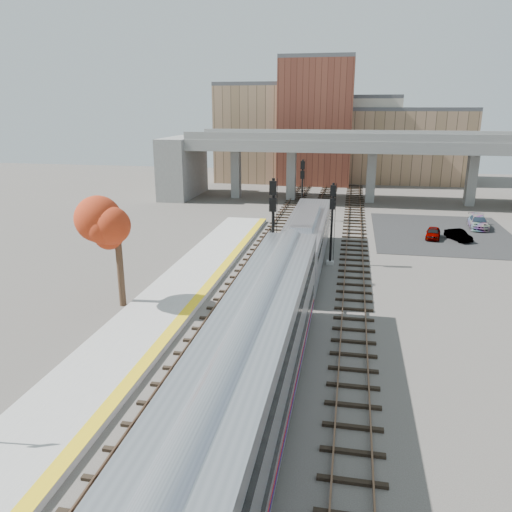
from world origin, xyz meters
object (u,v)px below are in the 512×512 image
(car_a, at_px, (433,233))
(coach, at_px, (253,371))
(car_b, at_px, (458,235))
(locomotive, at_px, (306,239))
(signal_mast_mid, at_px, (332,226))
(tree, at_px, (117,227))
(signal_mast_far, at_px, (302,191))
(car_c, at_px, (478,222))
(signal_mast_near, at_px, (273,230))

(car_a, bearing_deg, coach, -98.37)
(car_b, bearing_deg, locomotive, -167.43)
(signal_mast_mid, bearing_deg, car_a, 47.27)
(tree, height_order, car_b, tree)
(signal_mast_far, height_order, car_b, signal_mast_far)
(tree, xyz_separation_m, car_c, (28.28, 27.63, -4.63))
(locomotive, xyz_separation_m, coach, (-0.00, -22.61, 0.52))
(locomotive, distance_m, signal_mast_near, 5.10)
(signal_mast_far, relative_size, car_b, 2.17)
(coach, height_order, tree, tree)
(coach, relative_size, car_c, 5.45)
(car_a, bearing_deg, tree, -125.17)
(car_b, bearing_deg, signal_mast_near, -161.91)
(locomotive, bearing_deg, coach, -90.00)
(signal_mast_near, distance_m, car_b, 22.44)
(locomotive, distance_m, coach, 22.61)
(locomotive, xyz_separation_m, car_a, (11.71, 11.19, -1.67))
(tree, distance_m, car_c, 39.81)
(car_c, bearing_deg, car_a, -129.77)
(car_b, bearing_deg, car_a, 147.12)
(locomotive, xyz_separation_m, signal_mast_near, (-2.10, -4.32, 1.72))
(signal_mast_near, bearing_deg, signal_mast_far, 90.00)
(signal_mast_near, distance_m, car_c, 28.68)
(locomotive, distance_m, car_b, 17.85)
(car_a, xyz_separation_m, car_c, (5.43, 5.50, 0.10))
(signal_mast_near, relative_size, signal_mast_far, 1.11)
(signal_mast_mid, distance_m, car_b, 16.03)
(signal_mast_near, xyz_separation_m, signal_mast_far, (-0.00, 21.49, -0.54))
(signal_mast_near, xyz_separation_m, car_a, (13.81, 15.51, -3.39))
(coach, bearing_deg, signal_mast_far, 93.02)
(locomotive, relative_size, coach, 0.76)
(coach, relative_size, tree, 3.47)
(car_c, bearing_deg, signal_mast_mid, -128.52)
(coach, bearing_deg, signal_mast_near, 96.55)
(signal_mast_near, height_order, car_b, signal_mast_near)
(coach, bearing_deg, car_c, 66.42)
(locomotive, height_order, signal_mast_mid, signal_mast_mid)
(signal_mast_mid, bearing_deg, car_b, 40.23)
(car_b, xyz_separation_m, car_c, (3.09, 5.82, 0.14))
(coach, xyz_separation_m, car_b, (14.06, 33.47, -2.23))
(signal_mast_near, bearing_deg, car_a, 48.31)
(car_b, relative_size, car_c, 0.70)
(locomotive, bearing_deg, car_c, 44.22)
(signal_mast_far, height_order, car_a, signal_mast_far)
(signal_mast_far, bearing_deg, car_b, -21.30)
(signal_mast_near, xyz_separation_m, car_b, (16.16, 15.19, -3.43))
(locomotive, height_order, car_c, locomotive)
(car_a, bearing_deg, locomotive, -125.57)
(tree, bearing_deg, car_c, 44.34)
(coach, height_order, signal_mast_far, signal_mast_far)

